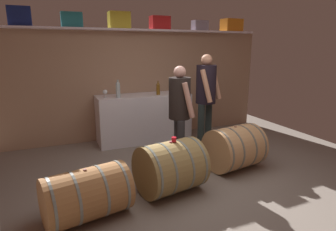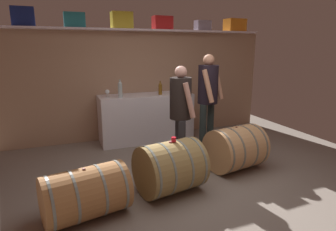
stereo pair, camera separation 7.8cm
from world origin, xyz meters
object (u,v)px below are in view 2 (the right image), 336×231
at_px(wine_bottle_clear, 120,89).
at_px(tasting_cup, 174,139).
at_px(toolcase_red, 162,23).
at_px(wine_barrel_flank, 86,193).
at_px(wine_glass, 107,92).
at_px(toolcase_orange, 235,25).
at_px(wine_bottle_green, 179,86).
at_px(toolcase_yellow, 122,20).
at_px(winemaker_pouring, 208,91).
at_px(toolcase_navy, 23,17).
at_px(wine_barrel_near, 170,167).
at_px(wine_barrel_far, 235,148).
at_px(toolcase_teal, 74,20).
at_px(visitor_tasting, 181,106).
at_px(work_cabinet, 146,118).
at_px(wine_bottle_amber, 160,89).
at_px(toolcase_grey, 203,26).

distance_m(wine_bottle_clear, tasting_cup, 2.02).
height_order(toolcase_red, wine_barrel_flank, toolcase_red).
bearing_deg(wine_glass, toolcase_orange, 5.07).
height_order(wine_bottle_green, tasting_cup, wine_bottle_green).
bearing_deg(toolcase_yellow, toolcase_red, -0.57).
bearing_deg(winemaker_pouring, toolcase_navy, -53.02).
height_order(wine_bottle_green, wine_barrel_flank, wine_bottle_green).
distance_m(wine_bottle_green, wine_barrel_near, 2.56).
distance_m(toolcase_navy, wine_barrel_far, 4.05).
xyz_separation_m(toolcase_navy, wine_bottle_clear, (1.49, -0.36, -1.24)).
bearing_deg(wine_bottle_clear, toolcase_teal, 151.99).
relative_size(toolcase_yellow, toolcase_orange, 0.89).
bearing_deg(toolcase_orange, visitor_tasting, -144.80).
height_order(wine_glass, wine_barrel_flank, wine_glass).
relative_size(work_cabinet, wine_glass, 12.54).
bearing_deg(wine_bottle_amber, toolcase_teal, 167.14).
bearing_deg(toolcase_navy, wine_glass, -13.11).
distance_m(toolcase_yellow, tasting_cup, 2.84).
xyz_separation_m(toolcase_yellow, tasting_cup, (0.10, -2.34, -1.61)).
xyz_separation_m(wine_bottle_clear, wine_glass, (-0.22, 0.11, -0.05)).
bearing_deg(winemaker_pouring, wine_bottle_clear, -57.65).
distance_m(wine_bottle_green, visitor_tasting, 1.59).
bearing_deg(wine_bottle_green, work_cabinet, -173.04).
bearing_deg(wine_barrel_flank, work_cabinet, 47.36).
height_order(wine_bottle_clear, visitor_tasting, visitor_tasting).
bearing_deg(toolcase_navy, wine_barrel_far, -37.16).
xyz_separation_m(toolcase_red, wine_bottle_green, (0.32, -0.13, -1.23)).
distance_m(toolcase_teal, toolcase_yellow, 0.84).
height_order(toolcase_navy, winemaker_pouring, toolcase_navy).
bearing_deg(toolcase_yellow, toolcase_grey, -0.57).
distance_m(wine_bottle_amber, wine_barrel_far, 1.94).
bearing_deg(wine_barrel_flank, visitor_tasting, 20.11).
bearing_deg(winemaker_pouring, wine_bottle_green, -111.91).
bearing_deg(toolcase_navy, toolcase_teal, -1.92).
relative_size(work_cabinet, wine_barrel_flank, 1.84).
distance_m(wine_bottle_clear, winemaker_pouring, 1.60).
bearing_deg(tasting_cup, visitor_tasting, 60.44).
distance_m(toolcase_navy, wine_barrel_near, 3.50).
relative_size(toolcase_grey, tasting_cup, 5.25).
bearing_deg(wine_bottle_green, wine_bottle_clear, -169.44).
height_order(wine_glass, tasting_cup, wine_glass).
relative_size(toolcase_teal, toolcase_red, 0.95).
bearing_deg(tasting_cup, work_cabinet, 82.57).
height_order(toolcase_grey, tasting_cup, toolcase_grey).
xyz_separation_m(wine_bottle_amber, winemaker_pouring, (0.68, -0.66, -0.00)).
height_order(wine_bottle_green, winemaker_pouring, winemaker_pouring).
xyz_separation_m(toolcase_red, toolcase_grey, (0.89, 0.00, -0.03)).
bearing_deg(toolcase_teal, wine_bottle_clear, -28.85).
bearing_deg(toolcase_orange, winemaker_pouring, -143.28).
distance_m(toolcase_yellow, visitor_tasting, 2.15).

